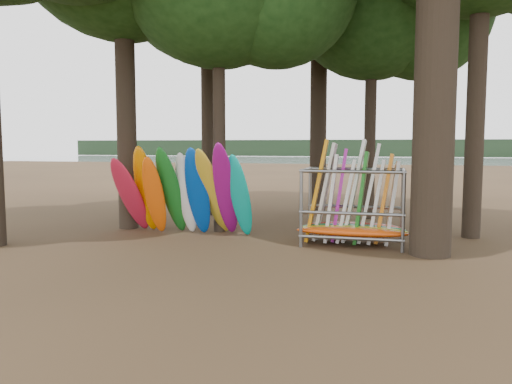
# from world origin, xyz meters

# --- Properties ---
(ground) EXTENTS (120.00, 120.00, 0.00)m
(ground) POSITION_xyz_m (0.00, 0.00, 0.00)
(ground) COLOR #47331E
(ground) RESTS_ON ground
(lake) EXTENTS (160.00, 160.00, 0.00)m
(lake) POSITION_xyz_m (0.00, 60.00, 0.00)
(lake) COLOR gray
(lake) RESTS_ON ground
(far_shore) EXTENTS (160.00, 4.00, 4.00)m
(far_shore) POSITION_xyz_m (0.00, 110.00, 2.00)
(far_shore) COLOR black
(far_shore) RESTS_ON ground
(kayak_row) EXTENTS (4.39, 2.15, 2.94)m
(kayak_row) POSITION_xyz_m (-2.70, 1.91, 1.29)
(kayak_row) COLOR red
(kayak_row) RESTS_ON ground
(storage_rack) EXTENTS (2.95, 1.52, 2.89)m
(storage_rack) POSITION_xyz_m (2.35, 1.79, 0.99)
(storage_rack) COLOR slate
(storage_rack) RESTS_ON ground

